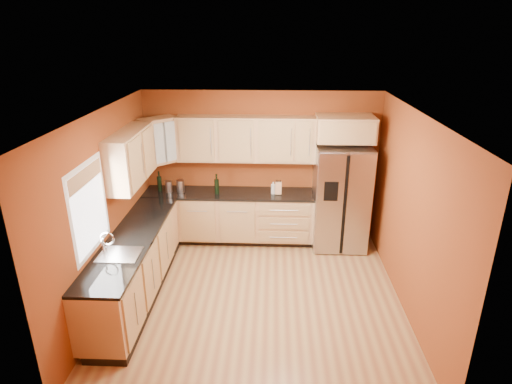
% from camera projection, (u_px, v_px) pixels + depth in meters
% --- Properties ---
extents(floor, '(4.00, 4.00, 0.00)m').
position_uv_depth(floor, '(257.00, 297.00, 6.05)').
color(floor, '#955E3A').
rests_on(floor, ground).
extents(ceiling, '(4.00, 4.00, 0.00)m').
position_uv_depth(ceiling, '(257.00, 114.00, 5.11)').
color(ceiling, silver).
rests_on(ceiling, wall_back).
extents(wall_back, '(4.00, 0.04, 2.60)m').
position_uv_depth(wall_back, '(261.00, 166.00, 7.44)').
color(wall_back, brown).
rests_on(wall_back, floor).
extents(wall_front, '(4.00, 0.04, 2.60)m').
position_uv_depth(wall_front, '(247.00, 306.00, 3.72)').
color(wall_front, brown).
rests_on(wall_front, floor).
extents(wall_left, '(0.04, 4.00, 2.60)m').
position_uv_depth(wall_left, '(106.00, 210.00, 5.66)').
color(wall_left, brown).
rests_on(wall_left, floor).
extents(wall_right, '(0.04, 4.00, 2.60)m').
position_uv_depth(wall_right, '(411.00, 215.00, 5.50)').
color(wall_right, brown).
rests_on(wall_right, floor).
extents(base_cabinets_back, '(2.90, 0.60, 0.88)m').
position_uv_depth(base_cabinets_back, '(229.00, 218.00, 7.50)').
color(base_cabinets_back, tan).
rests_on(base_cabinets_back, floor).
extents(base_cabinets_left, '(0.60, 2.80, 0.88)m').
position_uv_depth(base_cabinets_left, '(135.00, 267.00, 5.96)').
color(base_cabinets_left, tan).
rests_on(base_cabinets_left, floor).
extents(countertop_back, '(2.90, 0.62, 0.04)m').
position_uv_depth(countertop_back, '(229.00, 193.00, 7.32)').
color(countertop_back, black).
rests_on(countertop_back, base_cabinets_back).
extents(countertop_left, '(0.62, 2.80, 0.04)m').
position_uv_depth(countertop_left, '(132.00, 238.00, 5.79)').
color(countertop_left, black).
rests_on(countertop_left, base_cabinets_left).
extents(upper_cabinets_back, '(2.30, 0.33, 0.75)m').
position_uv_depth(upper_cabinets_back, '(246.00, 139.00, 7.11)').
color(upper_cabinets_back, tan).
rests_on(upper_cabinets_back, wall_back).
extents(upper_cabinets_left, '(0.33, 1.35, 0.75)m').
position_uv_depth(upper_cabinets_left, '(131.00, 157.00, 6.14)').
color(upper_cabinets_left, tan).
rests_on(upper_cabinets_left, wall_left).
extents(corner_upper_cabinet, '(0.67, 0.67, 0.75)m').
position_uv_depth(corner_upper_cabinet, '(159.00, 140.00, 7.01)').
color(corner_upper_cabinet, tan).
rests_on(corner_upper_cabinet, wall_back).
extents(over_fridge_cabinet, '(0.92, 0.60, 0.40)m').
position_uv_depth(over_fridge_cabinet, '(345.00, 128.00, 6.84)').
color(over_fridge_cabinet, tan).
rests_on(over_fridge_cabinet, wall_back).
extents(refrigerator, '(0.90, 0.75, 1.78)m').
position_uv_depth(refrigerator, '(340.00, 197.00, 7.19)').
color(refrigerator, '#B9BABE').
rests_on(refrigerator, floor).
extents(window, '(0.03, 0.90, 1.00)m').
position_uv_depth(window, '(89.00, 208.00, 5.10)').
color(window, white).
rests_on(window, wall_left).
extents(sink_faucet, '(0.50, 0.42, 0.30)m').
position_uv_depth(sink_faucet, '(118.00, 244.00, 5.27)').
color(sink_faucet, silver).
rests_on(sink_faucet, countertop_left).
extents(canister_left, '(0.14, 0.14, 0.19)m').
position_uv_depth(canister_left, '(169.00, 187.00, 7.30)').
color(canister_left, '#B9BABE').
rests_on(canister_left, countertop_back).
extents(canister_right, '(0.15, 0.15, 0.22)m').
position_uv_depth(canister_right, '(180.00, 186.00, 7.29)').
color(canister_right, '#B9BABE').
rests_on(canister_right, countertop_back).
extents(wine_bottle_a, '(0.10, 0.10, 0.35)m').
position_uv_depth(wine_bottle_a, '(159.00, 181.00, 7.33)').
color(wine_bottle_a, black).
rests_on(wine_bottle_a, countertop_back).
extents(wine_bottle_b, '(0.09, 0.09, 0.35)m').
position_uv_depth(wine_bottle_b, '(217.00, 184.00, 7.20)').
color(wine_bottle_b, black).
rests_on(wine_bottle_b, countertop_back).
extents(knife_block, '(0.11, 0.10, 0.21)m').
position_uv_depth(knife_block, '(278.00, 188.00, 7.22)').
color(knife_block, tan).
rests_on(knife_block, countertop_back).
extents(soap_dispenser, '(0.08, 0.08, 0.21)m').
position_uv_depth(soap_dispenser, '(273.00, 188.00, 7.22)').
color(soap_dispenser, silver).
rests_on(soap_dispenser, countertop_back).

